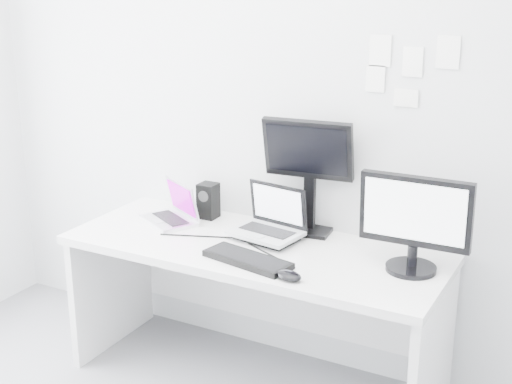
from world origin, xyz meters
TOP-DOWN VIEW (x-y plane):
  - back_wall at (0.00, 1.60)m, footprint 3.60×0.00m
  - desk at (0.00, 1.25)m, footprint 1.80×0.70m
  - macbook at (-0.54, 1.32)m, footprint 0.36×0.33m
  - speaker at (-0.39, 1.48)m, footprint 0.12×0.12m
  - dell_laptop at (0.02, 1.33)m, footprint 0.35×0.29m
  - rear_monitor at (0.15, 1.52)m, footprint 0.45×0.20m
  - samsung_monitor at (0.73, 1.31)m, footprint 0.48×0.23m
  - keyboard at (0.07, 1.06)m, footprint 0.43×0.22m
  - mouse at (0.31, 0.97)m, footprint 0.13×0.10m
  - wall_note_0 at (0.45, 1.59)m, footprint 0.10×0.00m
  - wall_note_1 at (0.60, 1.59)m, footprint 0.09×0.00m
  - wall_note_2 at (0.75, 1.59)m, footprint 0.10×0.00m
  - wall_note_3 at (0.58, 1.59)m, footprint 0.11×0.00m
  - wall_note_4 at (0.43, 1.59)m, footprint 0.09×0.00m

SIDE VIEW (x-z plane):
  - desk at x=0.00m, z-range 0.00..0.73m
  - keyboard at x=0.07m, z-range 0.73..0.76m
  - mouse at x=0.31m, z-range 0.73..0.77m
  - speaker at x=-0.39m, z-range 0.73..0.91m
  - macbook at x=-0.54m, z-range 0.73..0.95m
  - dell_laptop at x=0.02m, z-range 0.73..1.00m
  - samsung_monitor at x=0.73m, z-range 0.73..1.17m
  - rear_monitor at x=0.15m, z-range 0.73..1.32m
  - back_wall at x=0.00m, z-range -0.45..3.15m
  - wall_note_3 at x=0.58m, z-range 1.38..1.46m
  - wall_note_4 at x=0.43m, z-range 1.44..1.56m
  - wall_note_1 at x=0.60m, z-range 1.52..1.65m
  - wall_note_0 at x=0.45m, z-range 1.55..1.69m
  - wall_note_2 at x=0.75m, z-range 1.56..1.70m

